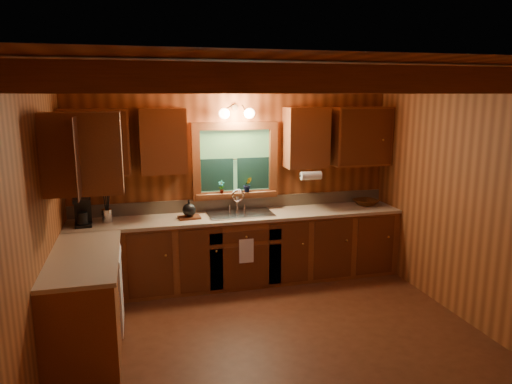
{
  "coord_description": "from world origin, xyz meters",
  "views": [
    {
      "loc": [
        -1.27,
        -4.07,
        2.4
      ],
      "look_at": [
        0.0,
        0.8,
        1.35
      ],
      "focal_mm": 33.09,
      "sensor_mm": 36.0,
      "label": 1
    }
  ],
  "objects": [
    {
      "name": "wicker_basket",
      "position": [
        1.78,
        1.65,
        0.94
      ],
      "size": [
        0.39,
        0.39,
        0.08
      ],
      "primitive_type": "imported",
      "rotation": [
        0.0,
        0.0,
        0.22
      ],
      "color": "#48230C",
      "rests_on": "countertop"
    },
    {
      "name": "window_sill",
      "position": [
        0.0,
        1.82,
        1.12
      ],
      "size": [
        1.06,
        0.14,
        0.04
      ],
      "primitive_type": "cube",
      "color": "brown",
      "rests_on": "room"
    },
    {
      "name": "teakettle",
      "position": [
        -0.65,
        1.56,
        1.01
      ],
      "size": [
        0.16,
        0.16,
        0.21
      ],
      "rotation": [
        0.0,
        0.0,
        0.35
      ],
      "color": "black",
      "rests_on": "cutting_board"
    },
    {
      "name": "potted_plant_right",
      "position": [
        0.15,
        1.79,
        1.24
      ],
      "size": [
        0.12,
        0.1,
        0.2
      ],
      "primitive_type": "imported",
      "rotation": [
        0.0,
        0.0,
        0.06
      ],
      "color": "#522511",
      "rests_on": "window_sill"
    },
    {
      "name": "paper_towel_roll",
      "position": [
        0.92,
        1.53,
        1.37
      ],
      "size": [
        0.27,
        0.11,
        0.11
      ],
      "primitive_type": "cylinder",
      "rotation": [
        0.0,
        1.57,
        0.0
      ],
      "color": "white",
      "rests_on": "upper_cabinets"
    },
    {
      "name": "dishwasher_panel",
      "position": [
        -1.47,
        0.68,
        0.43
      ],
      "size": [
        0.02,
        0.6,
        0.8
      ],
      "primitive_type": "cube",
      "color": "white",
      "rests_on": "base_cabinets"
    },
    {
      "name": "utensil_crock",
      "position": [
        -1.62,
        1.64,
        0.99
      ],
      "size": [
        0.12,
        0.12,
        0.35
      ],
      "rotation": [
        0.0,
        0.0,
        0.13
      ],
      "color": "silver",
      "rests_on": "countertop"
    },
    {
      "name": "backsplash",
      "position": [
        0.0,
        1.89,
        0.98
      ],
      "size": [
        4.2,
        0.02,
        0.16
      ],
      "primitive_type": "cube",
      "color": "tan",
      "rests_on": "room"
    },
    {
      "name": "sink",
      "position": [
        0.0,
        1.6,
        0.86
      ],
      "size": [
        0.82,
        0.48,
        0.43
      ],
      "color": "silver",
      "rests_on": "countertop"
    },
    {
      "name": "cutting_board",
      "position": [
        -0.65,
        1.56,
        0.91
      ],
      "size": [
        0.28,
        0.21,
        0.02
      ],
      "primitive_type": "cube",
      "rotation": [
        0.0,
        0.0,
        0.07
      ],
      "color": "#522511",
      "rests_on": "countertop"
    },
    {
      "name": "wall_sconce",
      "position": [
        0.0,
        1.75,
        2.16
      ],
      "size": [
        0.45,
        0.21,
        0.17
      ],
      "color": "black",
      "rests_on": "room"
    },
    {
      "name": "window",
      "position": [
        0.0,
        1.87,
        1.53
      ],
      "size": [
        1.12,
        0.08,
        1.0
      ],
      "color": "brown",
      "rests_on": "room"
    },
    {
      "name": "countertop",
      "position": [
        -0.48,
        1.29,
        0.88
      ],
      "size": [
        4.2,
        2.24,
        0.04
      ],
      "color": "tan",
      "rests_on": "base_cabinets"
    },
    {
      "name": "upper_cabinets",
      "position": [
        -0.56,
        1.42,
        1.84
      ],
      "size": [
        4.19,
        1.77,
        0.78
      ],
      "color": "brown",
      "rests_on": "room"
    },
    {
      "name": "base_cabinets",
      "position": [
        -0.49,
        1.28,
        0.43
      ],
      "size": [
        4.2,
        2.22,
        0.86
      ],
      "color": "brown",
      "rests_on": "ground"
    },
    {
      "name": "potted_plant_left",
      "position": [
        -0.2,
        1.81,
        1.22
      ],
      "size": [
        0.1,
        0.08,
        0.17
      ],
      "primitive_type": "imported",
      "rotation": [
        0.0,
        0.0,
        -0.31
      ],
      "color": "#522511",
      "rests_on": "window_sill"
    },
    {
      "name": "room",
      "position": [
        0.0,
        0.0,
        1.3
      ],
      "size": [
        4.2,
        4.2,
        4.2
      ],
      "color": "#4E2512",
      "rests_on": "ground"
    },
    {
      "name": "dish_towel",
      "position": [
        0.0,
        1.26,
        0.52
      ],
      "size": [
        0.18,
        0.01,
        0.3
      ],
      "primitive_type": "cube",
      "color": "white",
      "rests_on": "base_cabinets"
    },
    {
      "name": "coffee_maker",
      "position": [
        -1.88,
        1.55,
        1.06
      ],
      "size": [
        0.19,
        0.24,
        0.33
      ],
      "rotation": [
        0.0,
        0.0,
        0.1
      ],
      "color": "black",
      "rests_on": "countertop"
    },
    {
      "name": "ceiling_beams",
      "position": [
        0.0,
        0.0,
        2.49
      ],
      "size": [
        4.2,
        2.54,
        0.18
      ],
      "color": "brown",
      "rests_on": "room"
    }
  ]
}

